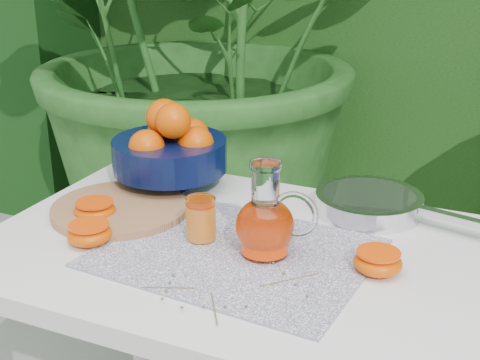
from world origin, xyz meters
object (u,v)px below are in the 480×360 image
at_px(white_table, 236,280).
at_px(saute_pan, 370,203).
at_px(fruit_bowl, 171,148).
at_px(cutting_board, 120,209).
at_px(juice_pitcher, 266,223).

height_order(white_table, saute_pan, saute_pan).
bearing_deg(fruit_bowl, cutting_board, -97.18).
bearing_deg(juice_pitcher, cutting_board, 171.76).
height_order(cutting_board, saute_pan, saute_pan).
bearing_deg(cutting_board, fruit_bowl, 82.82).
distance_m(white_table, cutting_board, 0.31).
relative_size(white_table, saute_pan, 2.32).
distance_m(white_table, saute_pan, 0.35).
bearing_deg(white_table, cutting_board, 173.86).
height_order(cutting_board, juice_pitcher, juice_pitcher).
height_order(white_table, cutting_board, cutting_board).
bearing_deg(saute_pan, fruit_bowl, -174.92).
relative_size(fruit_bowl, juice_pitcher, 1.90).
relative_size(white_table, cutting_board, 3.33).
bearing_deg(saute_pan, cutting_board, -155.22).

